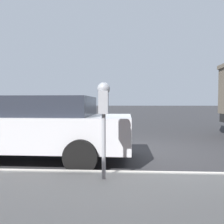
% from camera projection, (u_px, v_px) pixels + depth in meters
% --- Properties ---
extents(ground_plane, '(220.00, 220.00, 0.00)m').
position_uv_depth(ground_plane, '(136.00, 151.00, 5.90)').
color(ground_plane, '#2B2B2D').
extents(parking_meter, '(0.21, 0.19, 1.45)m').
position_uv_depth(parking_meter, '(104.00, 106.00, 3.26)').
color(parking_meter, gray).
rests_on(parking_meter, sidewalk).
extents(car_silver, '(2.11, 4.93, 1.45)m').
position_uv_depth(car_silver, '(25.00, 126.00, 4.99)').
color(car_silver, '#B7BABF').
rests_on(car_silver, ground_plane).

